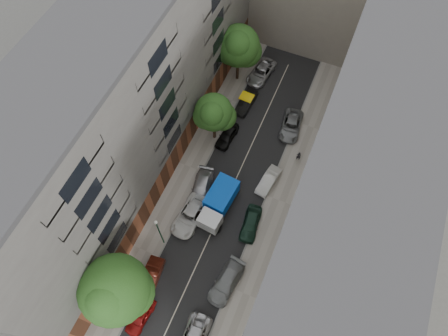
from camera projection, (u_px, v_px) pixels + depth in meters
The scene contains 23 objects.
ground at pixel (234, 184), 45.99m from camera, with size 120.00×120.00×0.00m, color #4C4C49.
road_surface at pixel (234, 184), 45.98m from camera, with size 8.00×44.00×0.02m, color black.
sidewalk_left at pixel (191, 167), 46.95m from camera, with size 3.00×44.00×0.15m, color gray.
sidewalk_right at pixel (279, 201), 44.90m from camera, with size 3.00×44.00×0.15m, color gray.
building_left at pixel (133, 100), 39.26m from camera, with size 8.00×44.00×20.00m, color #52504D.
building_right at pixel (352, 177), 35.16m from camera, with size 8.00×44.00×20.00m, color beige.
tarp_truck at pixel (218, 203), 43.14m from camera, with size 2.93×6.28×2.81m.
car_left_0 at pixel (140, 316), 38.44m from camera, with size 1.55×3.84×1.31m, color maroon.
car_left_1 at pixel (151, 278), 40.11m from camera, with size 1.53×4.40×1.45m, color #4A180E.
car_left_2 at pixel (190, 216), 43.29m from camera, with size 2.50×5.42×1.51m, color silver.
car_left_3 at pixel (201, 188), 44.96m from camera, with size 2.01×4.94×1.43m, color #AFAFB4.
car_left_4 at pixel (227, 136), 48.34m from camera, with size 1.64×4.07×1.39m, color black.
car_left_5 at pixel (246, 102), 50.75m from camera, with size 1.48×4.24×1.40m, color black.
car_left_6 at pixel (261, 72), 53.12m from camera, with size 2.40×5.21×1.45m, color #B7B7BC.
car_right_1 at pixel (226, 282), 39.91m from camera, with size 2.07×5.09×1.48m, color slate.
car_right_2 at pixel (251, 224), 42.87m from camera, with size 1.76×4.38×1.49m, color #152F23.
car_right_3 at pixel (268, 181), 45.44m from camera, with size 1.41×4.05×1.34m, color silver.
car_right_4 at pixel (291, 126), 49.03m from camera, with size 2.32×5.03×1.40m, color slate.
tree_near at pixel (115, 292), 34.45m from camera, with size 6.42×6.30×9.04m.
tree_mid at pixel (214, 114), 44.57m from camera, with size 4.77×4.40×7.32m.
tree_far at pixel (239, 48), 48.41m from camera, with size 5.47×5.22×8.51m.
lamp_post at pixel (159, 230), 39.16m from camera, with size 0.36×0.36×6.10m.
pedestrian at pixel (299, 156), 46.72m from camera, with size 0.55×0.36×1.50m, color black.
Camera 1 is at (6.91, -19.25, 41.24)m, focal length 32.00 mm.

